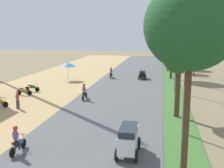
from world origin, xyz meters
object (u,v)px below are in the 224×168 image
(median_tree_nearest, at_px, (191,27))
(car_hatchback_black, at_px, (142,74))
(utility_pole_far, at_px, (192,47))
(parked_motorbike_fifth, at_px, (32,87))
(motorbike_ahead_second, at_px, (84,92))
(vendor_umbrella, at_px, (68,65))
(utility_pole_near, at_px, (195,49))
(median_tree_second, at_px, (179,52))
(motorbike_foreground_rider, at_px, (17,140))
(median_tree_third, at_px, (172,42))
(motorbike_ahead_third, at_px, (111,73))
(parked_motorbike_fourth, at_px, (24,91))
(pedestrian_on_shoulder, at_px, (18,99))
(car_van_white, at_px, (128,138))
(streetlamp_near, at_px, (186,65))
(streetlamp_mid, at_px, (176,56))
(median_tree_fifth, at_px, (170,36))
(median_tree_fourth, at_px, (169,40))

(median_tree_nearest, xyz_separation_m, car_hatchback_black, (-3.88, 26.98, -6.35))
(median_tree_nearest, distance_m, utility_pole_far, 24.14)
(parked_motorbike_fifth, bearing_deg, motorbike_ahead_second, -20.57)
(median_tree_nearest, bearing_deg, vendor_umbrella, 120.60)
(utility_pole_far, bearing_deg, utility_pole_near, 80.54)
(motorbike_ahead_second, bearing_deg, car_hatchback_black, 69.90)
(parked_motorbike_fifth, xyz_separation_m, median_tree_second, (15.95, -6.73, 4.80))
(motorbike_foreground_rider, distance_m, motorbike_ahead_second, 12.79)
(vendor_umbrella, height_order, median_tree_third, median_tree_third)
(median_tree_nearest, relative_size, utility_pole_far, 0.96)
(parked_motorbike_fifth, xyz_separation_m, motorbike_foreground_rider, (6.70, -15.41, 0.30))
(motorbike_ahead_third, bearing_deg, utility_pole_near, 18.90)
(parked_motorbike_fourth, distance_m, motorbike_ahead_second, 7.06)
(motorbike_ahead_third, bearing_deg, parked_motorbike_fifth, -124.06)
(pedestrian_on_shoulder, bearing_deg, median_tree_third, 53.66)
(utility_pole_near, bearing_deg, median_tree_third, -142.31)
(car_hatchback_black, bearing_deg, median_tree_second, -77.12)
(median_tree_nearest, xyz_separation_m, motorbike_ahead_second, (-8.82, 13.49, -6.24))
(car_van_white, bearing_deg, motorbike_foreground_rider, -171.34)
(vendor_umbrella, distance_m, median_tree_nearest, 28.42)
(streetlamp_near, relative_size, utility_pole_near, 1.01)
(streetlamp_mid, height_order, utility_pole_far, utility_pole_far)
(utility_pole_near, relative_size, motorbike_ahead_second, 4.52)
(median_tree_nearest, distance_m, median_tree_third, 28.41)
(car_hatchback_black, bearing_deg, motorbike_ahead_second, -110.10)
(vendor_umbrella, xyz_separation_m, median_tree_fifth, (14.56, 17.86, 3.69))
(streetlamp_mid, bearing_deg, car_hatchback_black, 116.92)
(pedestrian_on_shoulder, distance_m, utility_pole_far, 22.39)
(median_tree_nearest, bearing_deg, median_tree_fourth, 90.07)
(median_tree_third, distance_m, median_tree_fifth, 13.63)
(pedestrian_on_shoulder, relative_size, utility_pole_near, 0.20)
(parked_motorbike_fourth, distance_m, median_tree_fifth, 32.53)
(streetlamp_mid, bearing_deg, utility_pole_far, 66.59)
(median_tree_nearest, bearing_deg, parked_motorbike_fifth, 134.45)
(pedestrian_on_shoulder, bearing_deg, parked_motorbike_fifth, 106.15)
(parked_motorbike_fourth, height_order, streetlamp_mid, streetlamp_mid)
(utility_pole_near, relative_size, motorbike_foreground_rider, 4.52)
(utility_pole_near, distance_m, motorbike_ahead_second, 21.98)
(streetlamp_near, bearing_deg, car_hatchback_black, 101.21)
(streetlamp_mid, relative_size, motorbike_ahead_second, 3.95)
(parked_motorbike_fifth, height_order, median_tree_fifth, median_tree_fifth)
(car_van_white, distance_m, motorbike_foreground_rider, 6.29)
(median_tree_fourth, height_order, motorbike_ahead_third, median_tree_fourth)
(parked_motorbike_fifth, distance_m, motorbike_ahead_second, 7.47)
(streetlamp_near, xyz_separation_m, utility_pole_near, (3.48, 25.53, -0.50))
(median_tree_third, bearing_deg, car_van_white, -96.70)
(vendor_umbrella, distance_m, median_tree_second, 20.82)
(median_tree_second, distance_m, median_tree_fifth, 32.59)
(median_tree_fourth, height_order, motorbike_ahead_second, median_tree_fourth)
(median_tree_nearest, height_order, motorbike_ahead_third, median_tree_nearest)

